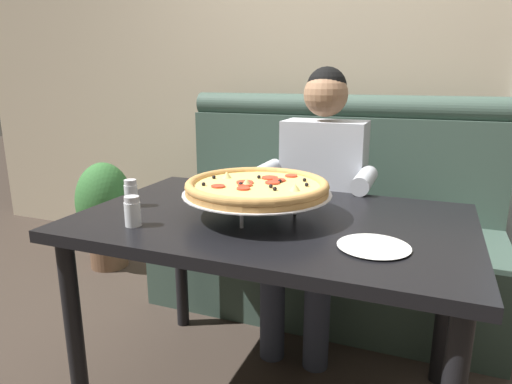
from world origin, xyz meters
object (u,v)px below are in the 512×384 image
(pizza, at_px, (257,187))
(shaker_pepper_flakes, at_px, (133,213))
(diner_main, at_px, (318,188))
(potted_plant, at_px, (105,210))
(dining_table, at_px, (272,240))
(plate_near_left, at_px, (374,244))
(booth_bench, at_px, (326,232))
(shaker_oregano, at_px, (131,195))

(pizza, bearing_deg, shaker_pepper_flakes, -143.85)
(diner_main, height_order, potted_plant, diner_main)
(dining_table, height_order, potted_plant, dining_table)
(plate_near_left, bearing_deg, booth_bench, 109.06)
(shaker_pepper_flakes, bearing_deg, diner_main, 65.75)
(pizza, height_order, shaker_pepper_flakes, pizza)
(dining_table, distance_m, shaker_oregano, 0.56)
(potted_plant, bearing_deg, diner_main, -7.15)
(booth_bench, bearing_deg, potted_plant, -176.61)
(dining_table, distance_m, diner_main, 0.63)
(potted_plant, bearing_deg, dining_table, -29.52)
(dining_table, bearing_deg, shaker_pepper_flakes, -146.17)
(diner_main, distance_m, pizza, 0.66)
(pizza, xyz_separation_m, plate_near_left, (0.42, -0.16, -0.09))
(potted_plant, bearing_deg, shaker_oregano, -44.72)
(dining_table, bearing_deg, shaker_oregano, -172.17)
(dining_table, relative_size, plate_near_left, 6.41)
(dining_table, bearing_deg, plate_near_left, -25.13)
(booth_bench, bearing_deg, pizza, -93.31)
(pizza, bearing_deg, diner_main, 84.45)
(dining_table, xyz_separation_m, potted_plant, (-1.43, 0.81, -0.28))
(diner_main, xyz_separation_m, plate_near_left, (0.36, -0.80, 0.05))
(booth_bench, height_order, dining_table, booth_bench)
(booth_bench, xyz_separation_m, plate_near_left, (0.37, -1.07, 0.36))
(dining_table, xyz_separation_m, plate_near_left, (0.37, -0.17, 0.10))
(pizza, relative_size, potted_plant, 0.74)
(pizza, xyz_separation_m, shaker_oregano, (-0.49, -0.06, -0.06))
(dining_table, relative_size, potted_plant, 1.93)
(booth_bench, distance_m, potted_plant, 1.44)
(shaker_pepper_flakes, bearing_deg, shaker_oregano, 127.75)
(shaker_oregano, bearing_deg, plate_near_left, -6.24)
(booth_bench, xyz_separation_m, pizza, (-0.05, -0.91, 0.46))
(booth_bench, bearing_deg, shaker_pepper_flakes, -108.71)
(diner_main, bearing_deg, dining_table, -90.90)
(pizza, height_order, plate_near_left, pizza)
(booth_bench, distance_m, pizza, 1.02)
(dining_table, xyz_separation_m, diner_main, (0.01, 0.63, 0.05))
(diner_main, bearing_deg, booth_bench, 92.13)
(diner_main, height_order, shaker_oregano, diner_main)
(shaker_pepper_flakes, xyz_separation_m, plate_near_left, (0.76, 0.09, -0.03))
(dining_table, relative_size, shaker_pepper_flakes, 13.45)
(dining_table, distance_m, potted_plant, 1.67)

